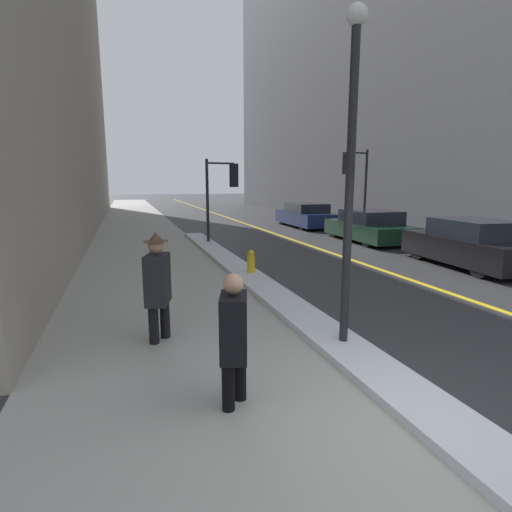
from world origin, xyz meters
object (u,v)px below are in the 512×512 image
Objects in this scene: pedestrian_in_glasses at (234,334)px; parked_car_navy at (306,216)px; lamp_post at (351,152)px; parked_car_dark_green at (369,227)px; traffic_light_far at (354,174)px; fire_hydrant at (251,264)px; pedestrian_nearside at (158,283)px; traffic_light_near at (225,184)px; parked_car_black at (471,245)px.

pedestrian_in_glasses reaches higher than parked_car_navy.
pedestrian_in_glasses is 0.32× the size of parked_car_navy.
lamp_post is 11.42m from parked_car_dark_green.
traffic_light_far is at bearing 1.75° from parked_car_dark_green.
parked_car_navy is (8.26, 15.85, -0.21)m from pedestrian_in_glasses.
lamp_post is 6.57× the size of fire_hydrant.
pedestrian_nearside is at bearing 148.08° from parked_car_navy.
traffic_light_far is at bearing 41.83° from fire_hydrant.
traffic_light_near is at bearing 82.63° from fire_hydrant.
fire_hydrant is at bearing 88.75° from parked_car_black.
parked_car_black is at bearing -178.10° from parked_car_dark_green.
traffic_light_far reaches higher than pedestrian_nearside.
lamp_post is at bearing 134.18° from pedestrian_in_glasses.
parked_car_dark_green is (9.01, 8.03, -0.31)m from pedestrian_nearside.
parked_car_navy is at bearing 31.37° from traffic_light_near.
parked_car_navy is at bearing 4.48° from parked_car_dark_green.
lamp_post is at bearing 49.18° from traffic_light_far.
parked_car_black reaches higher than parked_car_navy.
pedestrian_nearside reaches higher than parked_car_dark_green.
pedestrian_in_glasses is at bearing 143.36° from parked_car_dark_green.
parked_car_dark_green is (5.69, -1.35, -1.73)m from traffic_light_near.
lamp_post reaches higher than pedestrian_nearside.
parked_car_black is 0.93× the size of parked_car_navy.
traffic_light_far is 0.84× the size of parked_car_dark_green.
pedestrian_nearside is 0.37× the size of parked_car_dark_green.
lamp_post is 1.08× the size of parked_car_black.
parked_car_navy is 12.00m from fire_hydrant.
traffic_light_far is 2.57× the size of pedestrian_in_glasses.
pedestrian_in_glasses is at bearing 44.75° from traffic_light_far.
parked_car_dark_green is at bearing 157.26° from pedestrian_in_glasses.
traffic_light_near is at bearing 79.75° from parked_car_dark_green.
fire_hydrant is (-0.75, -5.81, -1.99)m from traffic_light_near.
lamp_post is 10.52m from traffic_light_near.
traffic_light_near is 0.76× the size of parked_car_black.
parked_car_navy is at bearing 58.32° from fire_hydrant.
traffic_light_near is at bearing -9.08° from traffic_light_far.
fire_hydrant is at bearing 32.98° from traffic_light_far.
traffic_light_near reaches higher than pedestrian_nearside.
parked_car_dark_green is (-0.03, -1.32, -2.13)m from traffic_light_far.
parked_car_black is 10.95m from parked_car_navy.
parked_car_black reaches higher than fire_hydrant.
lamp_post is 2.90m from pedestrian_in_glasses.
pedestrian_nearside is (-9.04, -9.35, -1.82)m from traffic_light_far.
parked_car_navy is at bearing 164.18° from pedestrian_nearside.
pedestrian_nearside is at bearing -146.73° from pedestrian_in_glasses.
parked_car_black is 6.38m from fire_hydrant.
pedestrian_in_glasses is 2.18m from pedestrian_nearside.
lamp_post is 3.14× the size of pedestrian_in_glasses.
traffic_light_near reaches higher than fire_hydrant.
fire_hydrant is at bearing 177.83° from pedestrian_in_glasses.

